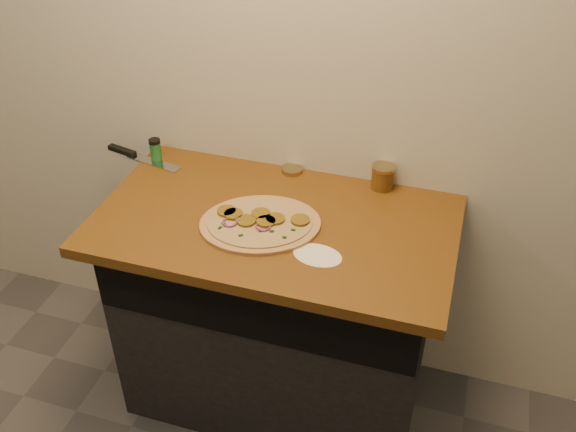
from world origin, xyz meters
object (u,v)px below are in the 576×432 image
(chefs_knife, at_px, (137,156))
(salsa_jar, at_px, (383,177))
(spice_shaker, at_px, (156,150))
(pizza, at_px, (260,223))

(chefs_knife, bearing_deg, salsa_jar, 4.45)
(chefs_knife, bearing_deg, spice_shaker, 4.93)
(salsa_jar, distance_m, spice_shaker, 0.86)
(pizza, relative_size, chefs_knife, 1.51)
(pizza, xyz_separation_m, spice_shaker, (-0.51, 0.28, 0.03))
(pizza, relative_size, spice_shaker, 5.74)
(spice_shaker, bearing_deg, chefs_knife, -175.07)
(salsa_jar, relative_size, spice_shaker, 1.02)
(pizza, distance_m, chefs_knife, 0.65)
(pizza, bearing_deg, spice_shaker, 151.63)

